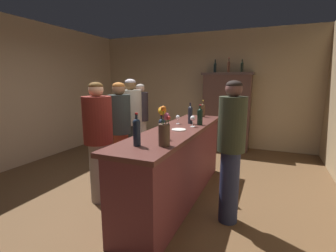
% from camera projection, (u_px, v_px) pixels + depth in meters
% --- Properties ---
extents(floor, '(8.40, 8.40, 0.00)m').
position_uv_depth(floor, '(140.00, 194.00, 3.66)').
color(floor, brown).
rests_on(floor, ground).
extents(wall_back, '(5.68, 0.12, 2.85)m').
position_uv_depth(wall_back, '(201.00, 90.00, 6.37)').
color(wall_back, tan).
rests_on(wall_back, ground).
extents(wall_left, '(0.12, 6.58, 2.85)m').
position_uv_depth(wall_left, '(3.00, 94.00, 4.48)').
color(wall_left, tan).
rests_on(wall_left, ground).
extents(bar_counter, '(0.64, 2.72, 1.02)m').
position_uv_depth(bar_counter, '(177.00, 164.00, 3.41)').
color(bar_counter, brown).
rests_on(bar_counter, ground).
extents(display_cabinet, '(1.18, 0.45, 1.85)m').
position_uv_depth(display_cabinet, '(226.00, 110.00, 5.90)').
color(display_cabinet, '#4E332D').
rests_on(display_cabinet, ground).
extents(wine_bottle_malbec, '(0.08, 0.08, 0.30)m').
position_uv_depth(wine_bottle_malbec, '(200.00, 116.00, 3.57)').
color(wine_bottle_malbec, black).
rests_on(wine_bottle_malbec, bar_counter).
extents(wine_bottle_pinot, '(0.07, 0.07, 0.33)m').
position_uv_depth(wine_bottle_pinot, '(137.00, 131.00, 2.42)').
color(wine_bottle_pinot, '#192435').
rests_on(wine_bottle_pinot, bar_counter).
extents(wine_bottle_merlot, '(0.07, 0.07, 0.32)m').
position_uv_depth(wine_bottle_merlot, '(190.00, 114.00, 3.67)').
color(wine_bottle_merlot, '#222632').
rests_on(wine_bottle_merlot, bar_counter).
extents(wine_bottle_chardonnay, '(0.08, 0.08, 0.27)m').
position_uv_depth(wine_bottle_chardonnay, '(162.00, 127.00, 2.74)').
color(wine_bottle_chardonnay, '#202B3C').
rests_on(wine_bottle_chardonnay, bar_counter).
extents(wine_bottle_rose, '(0.07, 0.07, 0.30)m').
position_uv_depth(wine_bottle_rose, '(203.00, 109.00, 4.36)').
color(wine_bottle_rose, '#47321F').
rests_on(wine_bottle_rose, bar_counter).
extents(wine_glass_front, '(0.07, 0.07, 0.16)m').
position_uv_depth(wine_glass_front, '(193.00, 119.00, 3.44)').
color(wine_glass_front, white).
rests_on(wine_glass_front, bar_counter).
extents(wine_glass_mid, '(0.06, 0.06, 0.13)m').
position_uv_depth(wine_glass_mid, '(178.00, 118.00, 3.66)').
color(wine_glass_mid, white).
rests_on(wine_glass_mid, bar_counter).
extents(flower_arrangement, '(0.14, 0.12, 0.40)m').
position_uv_depth(flower_arrangement, '(164.00, 127.00, 2.42)').
color(flower_arrangement, '#4F3A2B').
rests_on(flower_arrangement, bar_counter).
extents(cheese_plate, '(0.19, 0.19, 0.01)m').
position_uv_depth(cheese_plate, '(179.00, 130.00, 3.22)').
color(cheese_plate, white).
rests_on(cheese_plate, bar_counter).
extents(display_bottle_left, '(0.07, 0.07, 0.31)m').
position_uv_depth(display_bottle_left, '(215.00, 67.00, 5.83)').
color(display_bottle_left, black).
rests_on(display_bottle_left, display_cabinet).
extents(display_bottle_midleft, '(0.06, 0.06, 0.34)m').
position_uv_depth(display_bottle_midleft, '(229.00, 66.00, 5.71)').
color(display_bottle_midleft, '#4D2B1E').
rests_on(display_bottle_midleft, display_cabinet).
extents(display_bottle_center, '(0.07, 0.07, 0.29)m').
position_uv_depth(display_bottle_center, '(242.00, 66.00, 5.59)').
color(display_bottle_center, black).
rests_on(display_bottle_center, display_cabinet).
extents(patron_near_entrance, '(0.35, 0.35, 1.64)m').
position_uv_depth(patron_near_entrance, '(120.00, 129.00, 3.93)').
color(patron_near_entrance, brown).
rests_on(patron_near_entrance, ground).
extents(patron_tall, '(0.38, 0.38, 1.69)m').
position_uv_depth(patron_tall, '(131.00, 122.00, 4.46)').
color(patron_tall, '#27302B').
rests_on(patron_tall, ground).
extents(patron_in_navy, '(0.33, 0.33, 1.59)m').
position_uv_depth(patron_in_navy, '(141.00, 118.00, 5.23)').
color(patron_in_navy, '#B8AB9D').
rests_on(patron_in_navy, ground).
extents(patron_redhead, '(0.39, 0.39, 1.65)m').
position_uv_depth(patron_redhead, '(98.00, 138.00, 3.31)').
color(patron_redhead, gray).
rests_on(patron_redhead, ground).
extents(bartender, '(0.31, 0.31, 1.67)m').
position_uv_depth(bartender, '(231.00, 146.00, 2.79)').
color(bartender, '#222947').
rests_on(bartender, ground).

